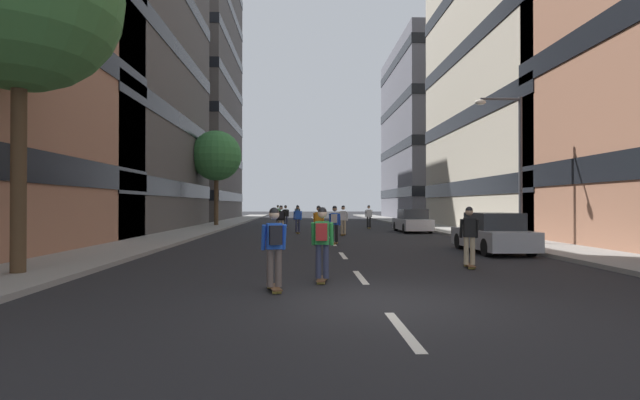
% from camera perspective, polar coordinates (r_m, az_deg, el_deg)
% --- Properties ---
extents(ground_plane, '(166.20, 166.20, 0.00)m').
position_cam_1_polar(ground_plane, '(36.62, 0.11, -3.41)').
color(ground_plane, black).
extents(sidewalk_left, '(3.05, 76.18, 0.14)m').
position_cam_1_polar(sidewalk_left, '(40.67, -12.26, -3.01)').
color(sidewalk_left, gray).
rests_on(sidewalk_left, ground_plane).
extents(sidewalk_right, '(3.05, 76.18, 0.14)m').
position_cam_1_polar(sidewalk_right, '(41.29, 11.89, -2.97)').
color(sidewalk_right, gray).
rests_on(sidewalk_right, ground_plane).
extents(lane_markings, '(0.16, 62.20, 0.01)m').
position_cam_1_polar(lane_markings, '(36.92, 0.09, -3.38)').
color(lane_markings, silver).
rests_on(lane_markings, ground_plane).
extents(building_left_mid, '(14.92, 21.65, 24.23)m').
position_cam_1_polar(building_left_mid, '(38.27, -27.90, 15.24)').
color(building_left_mid, '#4C4744').
rests_on(building_left_mid, ground_plane).
extents(building_left_far, '(14.92, 19.31, 32.28)m').
position_cam_1_polar(building_left_far, '(62.34, -17.48, 12.84)').
color(building_left_far, '#4C4744').
rests_on(building_left_far, ground_plane).
extents(building_right_mid, '(14.92, 20.49, 24.99)m').
position_cam_1_polar(building_right_mid, '(39.70, 27.48, 15.24)').
color(building_right_mid, '#BCB29E').
rests_on(building_right_mid, ground_plane).
extents(building_right_far, '(14.92, 19.32, 21.56)m').
position_cam_1_polar(building_right_far, '(62.16, 15.73, 7.85)').
color(building_right_far, slate).
rests_on(building_right_far, ground_plane).
extents(parked_car_near, '(1.82, 4.40, 1.52)m').
position_cam_1_polar(parked_car_near, '(31.81, 11.10, -2.57)').
color(parked_car_near, silver).
rests_on(parked_car_near, ground_plane).
extents(parked_car_mid, '(1.82, 4.40, 1.52)m').
position_cam_1_polar(parked_car_mid, '(19.25, 20.19, -3.90)').
color(parked_car_mid, '#B2B7BF').
rests_on(parked_car_mid, ground_plane).
extents(street_tree_mid, '(4.15, 4.15, 7.81)m').
position_cam_1_polar(street_tree_mid, '(40.02, -12.45, 5.23)').
color(street_tree_mid, '#4C3823').
rests_on(street_tree_mid, sidewalk_left).
extents(streetlamp_right, '(2.13, 0.30, 6.50)m').
position_cam_1_polar(streetlamp_right, '(22.73, 22.26, 5.31)').
color(streetlamp_right, '#3F3F44').
rests_on(streetlamp_right, sidewalk_right).
extents(skater_0, '(0.56, 0.92, 1.78)m').
position_cam_1_polar(skater_0, '(14.35, 17.63, -3.93)').
color(skater_0, brown).
rests_on(skater_0, ground_plane).
extents(skater_1, '(0.55, 0.91, 1.78)m').
position_cam_1_polar(skater_1, '(29.77, -2.72, -2.18)').
color(skater_1, brown).
rests_on(skater_1, ground_plane).
extents(skater_2, '(0.57, 0.92, 1.78)m').
position_cam_1_polar(skater_2, '(10.06, -5.55, -5.25)').
color(skater_2, brown).
rests_on(skater_2, ground_plane).
extents(skater_3, '(0.55, 0.91, 1.78)m').
position_cam_1_polar(skater_3, '(46.24, -2.75, -1.55)').
color(skater_3, brown).
rests_on(skater_3, ground_plane).
extents(skater_4, '(0.55, 0.91, 1.78)m').
position_cam_1_polar(skater_4, '(45.17, -5.12, -1.57)').
color(skater_4, brown).
rests_on(skater_4, ground_plane).
extents(skater_5, '(0.56, 0.92, 1.78)m').
position_cam_1_polar(skater_5, '(37.38, -4.19, -1.84)').
color(skater_5, brown).
rests_on(skater_5, ground_plane).
extents(skater_6, '(0.56, 0.92, 1.78)m').
position_cam_1_polar(skater_6, '(28.19, -4.73, -2.21)').
color(skater_6, brown).
rests_on(skater_6, ground_plane).
extents(skater_7, '(0.56, 0.92, 1.78)m').
position_cam_1_polar(skater_7, '(11.15, 0.26, -4.79)').
color(skater_7, brown).
rests_on(skater_7, ground_plane).
extents(skater_8, '(0.56, 0.92, 1.78)m').
position_cam_1_polar(skater_8, '(23.80, -0.18, -2.59)').
color(skater_8, brown).
rests_on(skater_8, ground_plane).
extents(skater_9, '(0.54, 0.91, 1.78)m').
position_cam_1_polar(skater_9, '(36.08, 5.93, -1.88)').
color(skater_9, brown).
rests_on(skater_9, ground_plane).
extents(skater_10, '(0.57, 0.92, 1.78)m').
position_cam_1_polar(skater_10, '(27.85, 2.83, -2.29)').
color(skater_10, brown).
rests_on(skater_10, ground_plane).
extents(skater_11, '(0.57, 0.92, 1.78)m').
position_cam_1_polar(skater_11, '(21.75, 1.78, -2.71)').
color(skater_11, brown).
rests_on(skater_11, ground_plane).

